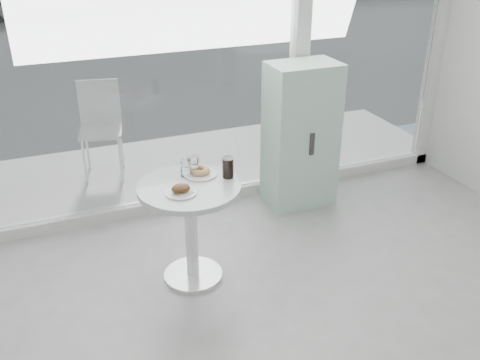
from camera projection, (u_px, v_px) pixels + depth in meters
name	position (u px, v px, depth m)	size (l,w,h in m)	color
storefront	(212.00, 15.00, 4.38)	(5.00, 0.14, 3.00)	silver
main_table	(190.00, 213.00, 3.79)	(0.72, 0.72, 0.77)	white
patio_deck	(185.00, 165.00, 5.77)	(5.60, 1.60, 0.05)	beige
street	(68.00, 6.00, 15.92)	(40.00, 24.00, 0.00)	#3E3E3E
mint_cabinet	(301.00, 136.00, 4.82)	(0.61, 0.43, 1.32)	#A1CEB7
patio_chair	(100.00, 122.00, 5.34)	(0.48, 0.48, 0.94)	white
plate_fritter	(181.00, 190.00, 3.58)	(0.21, 0.21, 0.07)	white
plate_donut	(200.00, 172.00, 3.84)	(0.25, 0.25, 0.06)	white
water_tumbler_a	(186.00, 169.00, 3.81)	(0.07, 0.07, 0.12)	white
water_tumbler_b	(194.00, 166.00, 3.83)	(0.08, 0.08, 0.13)	white
cola_glass	(228.00, 168.00, 3.78)	(0.08, 0.08, 0.15)	white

